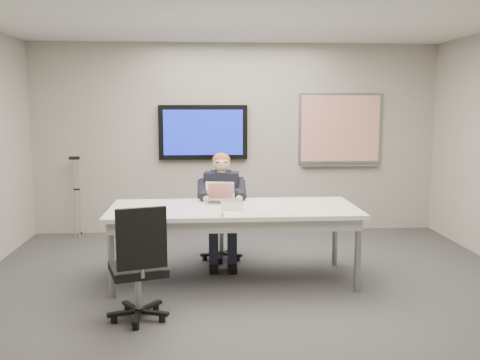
{
  "coord_description": "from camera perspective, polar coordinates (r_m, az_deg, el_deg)",
  "views": [
    {
      "loc": [
        -0.5,
        -4.94,
        1.91
      ],
      "look_at": [
        -0.1,
        0.85,
        1.08
      ],
      "focal_mm": 40.0,
      "sensor_mm": 36.0,
      "label": 1
    }
  ],
  "objects": [
    {
      "name": "floor",
      "position": [
        5.32,
        1.76,
        -12.95
      ],
      "size": [
        6.0,
        6.0,
        0.02
      ],
      "primitive_type": "cube",
      "color": "#353538",
      "rests_on": "ground"
    },
    {
      "name": "ceiling",
      "position": [
        5.05,
        1.9,
        18.24
      ],
      "size": [
        6.0,
        6.0,
        0.02
      ],
      "primitive_type": "cube",
      "color": "silver",
      "rests_on": "wall_back"
    },
    {
      "name": "wall_back",
      "position": [
        7.97,
        -0.34,
        4.42
      ],
      "size": [
        6.0,
        0.02,
        2.8
      ],
      "primitive_type": "cube",
      "color": "#9D988E",
      "rests_on": "ground"
    },
    {
      "name": "wall_front",
      "position": [
        2.07,
        10.23,
        -6.33
      ],
      "size": [
        6.0,
        0.02,
        2.8
      ],
      "primitive_type": "cube",
      "color": "#9D988E",
      "rests_on": "ground"
    },
    {
      "name": "conference_table",
      "position": [
        5.76,
        -0.68,
        -3.81
      ],
      "size": [
        2.65,
        1.11,
        0.82
      ],
      "rotation": [
        0.0,
        0.0,
        0.0
      ],
      "color": "white",
      "rests_on": "ground"
    },
    {
      "name": "tv_display",
      "position": [
        7.9,
        -3.95,
        5.1
      ],
      "size": [
        1.3,
        0.09,
        0.8
      ],
      "color": "black",
      "rests_on": "wall_back"
    },
    {
      "name": "whiteboard",
      "position": [
        8.18,
        10.62,
        5.29
      ],
      "size": [
        1.25,
        0.08,
        1.1
      ],
      "color": "gray",
      "rests_on": "wall_back"
    },
    {
      "name": "office_chair_far",
      "position": [
        6.68,
        -1.84,
        -5.73
      ],
      "size": [
        0.64,
        0.64,
        1.01
      ],
      "rotation": [
        0.0,
        0.0,
        -0.42
      ],
      "color": "black",
      "rests_on": "ground"
    },
    {
      "name": "office_chair_near",
      "position": [
        4.87,
        -10.7,
        -10.99
      ],
      "size": [
        0.63,
        0.63,
        1.06
      ],
      "rotation": [
        0.0,
        0.0,
        3.44
      ],
      "color": "black",
      "rests_on": "ground"
    },
    {
      "name": "seated_person",
      "position": [
        6.39,
        -1.93,
        -4.32
      ],
      "size": [
        0.44,
        0.75,
        1.33
      ],
      "rotation": [
        0.0,
        0.0,
        -0.13
      ],
      "color": "#1E2233",
      "rests_on": "office_chair_far"
    },
    {
      "name": "crutch",
      "position": [
        8.09,
        -16.97,
        -1.56
      ],
      "size": [
        0.19,
        0.45,
        1.23
      ],
      "primitive_type": null,
      "rotation": [
        -0.16,
        0.0,
        0.06
      ],
      "color": "#A5A7AD",
      "rests_on": "ground"
    },
    {
      "name": "laptop",
      "position": [
        5.98,
        -2.08,
        -1.91
      ],
      "size": [
        0.36,
        0.35,
        0.23
      ],
      "rotation": [
        0.0,
        0.0,
        -0.19
      ],
      "color": "silver",
      "rests_on": "conference_table"
    },
    {
      "name": "name_tent",
      "position": [
        5.56,
        -0.87,
        -2.77
      ],
      "size": [
        0.24,
        0.13,
        0.09
      ],
      "primitive_type": null,
      "rotation": [
        0.0,
        0.0,
        -0.31
      ],
      "color": "white",
      "rests_on": "conference_table"
    },
    {
      "name": "pen",
      "position": [
        5.31,
        -1.87,
        -3.73
      ],
      "size": [
        0.02,
        0.15,
        0.01
      ],
      "primitive_type": "cylinder",
      "rotation": [
        0.0,
        1.57,
        1.52
      ],
      "color": "black",
      "rests_on": "conference_table"
    }
  ]
}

